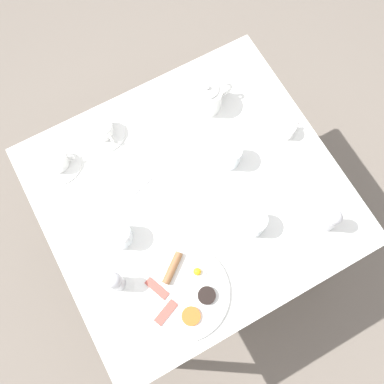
# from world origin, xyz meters

# --- Properties ---
(ground_plane) EXTENTS (8.00, 8.00, 0.00)m
(ground_plane) POSITION_xyz_m (0.00, 0.00, 0.00)
(ground_plane) COLOR #70665B
(table) EXTENTS (0.98, 0.90, 0.74)m
(table) POSITION_xyz_m (0.00, 0.00, 0.66)
(table) COLOR white
(table) RESTS_ON ground_plane
(breakfast_plate) EXTENTS (0.30, 0.30, 0.04)m
(breakfast_plate) POSITION_xyz_m (-0.18, -0.27, 0.75)
(breakfast_plate) COLOR white
(breakfast_plate) RESTS_ON table
(teapot_near) EXTENTS (0.20, 0.11, 0.13)m
(teapot_near) POSITION_xyz_m (0.21, 0.27, 0.79)
(teapot_near) COLOR white
(teapot_near) RESTS_ON table
(teacup_with_saucer_left) EXTENTS (0.16, 0.16, 0.06)m
(teacup_with_saucer_left) POSITION_xyz_m (-0.35, 0.31, 0.76)
(teacup_with_saucer_left) COLOR white
(teacup_with_saucer_left) RESTS_ON table
(teacup_with_saucer_right) EXTENTS (0.16, 0.16, 0.06)m
(teacup_with_saucer_right) POSITION_xyz_m (-0.16, 0.35, 0.76)
(teacup_with_saucer_right) COLOR white
(teacup_with_saucer_right) RESTS_ON table
(water_glass_tall) EXTENTS (0.08, 0.08, 0.09)m
(water_glass_tall) POSITION_xyz_m (0.17, 0.05, 0.79)
(water_glass_tall) COLOR white
(water_glass_tall) RESTS_ON table
(water_glass_short) EXTENTS (0.08, 0.08, 0.08)m
(water_glass_short) POSITION_xyz_m (0.12, -0.19, 0.78)
(water_glass_short) COLOR white
(water_glass_short) RESTS_ON table
(wine_glass_spare) EXTENTS (0.08, 0.08, 0.09)m
(wine_glass_spare) POSITION_xyz_m (-0.27, -0.02, 0.78)
(wine_glass_spare) COLOR white
(wine_glass_spare) RESTS_ON table
(creamer_jug) EXTENTS (0.08, 0.06, 0.05)m
(creamer_jug) POSITION_xyz_m (0.39, 0.04, 0.77)
(creamer_jug) COLOR white
(creamer_jug) RESTS_ON table
(pepper_grinder) EXTENTS (0.05, 0.05, 0.12)m
(pepper_grinder) POSITION_xyz_m (-0.35, -0.15, 0.80)
(pepper_grinder) COLOR #BCBCC1
(pepper_grinder) RESTS_ON table
(salt_grinder) EXTENTS (0.05, 0.05, 0.12)m
(salt_grinder) POSITION_xyz_m (0.33, -0.30, 0.80)
(salt_grinder) COLOR #BCBCC1
(salt_grinder) RESTS_ON table
(fork_by_plate) EXTENTS (0.12, 0.12, 0.00)m
(fork_by_plate) POSITION_xyz_m (-0.01, 0.19, 0.74)
(fork_by_plate) COLOR silver
(fork_by_plate) RESTS_ON table
(knife_by_plate) EXTENTS (0.07, 0.22, 0.00)m
(knife_by_plate) POSITION_xyz_m (0.01, -0.05, 0.74)
(knife_by_plate) COLOR silver
(knife_by_plate) RESTS_ON table
(spoon_for_tea) EXTENTS (0.16, 0.06, 0.00)m
(spoon_for_tea) POSITION_xyz_m (-0.18, 0.10, 0.74)
(spoon_for_tea) COLOR silver
(spoon_for_tea) RESTS_ON table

